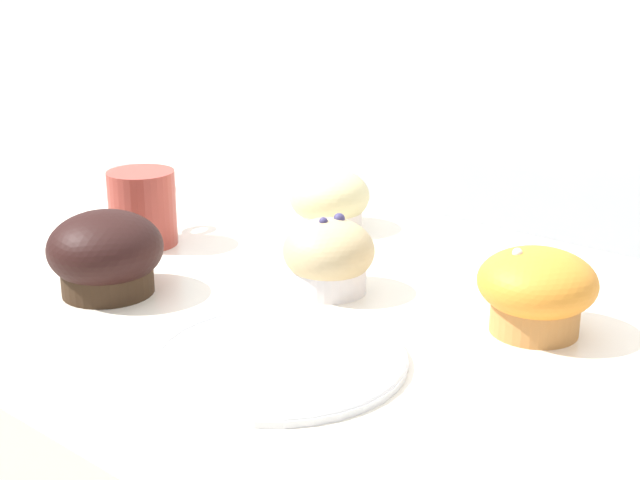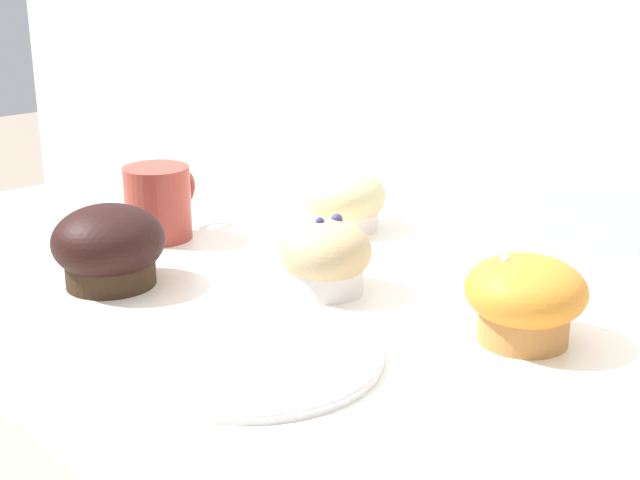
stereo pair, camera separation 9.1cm
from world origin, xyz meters
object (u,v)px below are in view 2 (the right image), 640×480
muffin_front_center (326,257)px  muffin_back_left (109,247)px  muffin_front_left (345,201)px  serving_plate (255,355)px  coffee_cup (159,201)px  muffin_back_right (525,298)px

muffin_front_center → muffin_back_left: muffin_back_left is taller
muffin_front_left → serving_plate: (0.21, -0.32, -0.03)m
muffin_front_center → muffin_front_left: bearing=129.9°
muffin_back_left → serving_plate: 0.24m
muffin_front_center → serving_plate: bearing=-64.3°
muffin_back_left → coffee_cup: coffee_cup is taller
muffin_front_center → serving_plate: (0.07, -0.15, -0.03)m
muffin_back_right → muffin_back_left: bearing=-152.8°
muffin_front_left → serving_plate: muffin_front_left is taller
serving_plate → muffin_front_center: bearing=115.7°
muffin_front_center → muffin_back_left: bearing=-138.4°
serving_plate → muffin_back_right: bearing=56.2°
muffin_front_left → muffin_back_right: bearing=-19.4°
muffin_back_right → coffee_cup: size_ratio=0.94×
muffin_front_center → muffin_back_left: (-0.17, -0.15, 0.00)m
muffin_front_center → serving_plate: 0.17m
muffin_back_left → coffee_cup: size_ratio=1.01×
muffin_front_center → muffin_back_right: (0.20, 0.04, 0.00)m
muffin_back_right → serving_plate: size_ratio=0.49×
muffin_back_right → serving_plate: (-0.13, -0.20, -0.04)m
muffin_back_right → muffin_front_left: size_ratio=1.08×
muffin_back_left → muffin_back_right: bearing=27.2°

